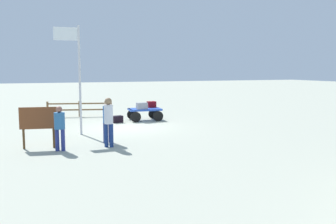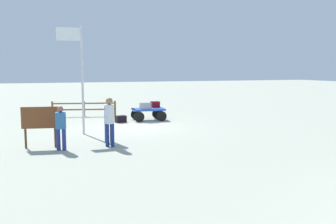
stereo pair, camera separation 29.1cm
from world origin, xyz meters
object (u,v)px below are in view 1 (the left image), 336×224
(worker_trailing, at_px, (109,118))
(signboard, at_px, (38,121))
(luggage_cart, at_px, (144,112))
(worker_supervisor, at_px, (60,125))
(suitcase_navy, at_px, (142,106))
(flagpole, at_px, (76,69))
(suitcase_tan, at_px, (151,104))
(worker_lead, at_px, (107,118))
(suitcase_olive, at_px, (117,119))

(worker_trailing, bearing_deg, signboard, -15.72)
(luggage_cart, relative_size, worker_supervisor, 1.21)
(luggage_cart, relative_size, suitcase_navy, 3.18)
(suitcase_navy, bearing_deg, signboard, 43.72)
(flagpole, distance_m, signboard, 3.40)
(worker_supervisor, xyz_separation_m, signboard, (0.67, -0.68, 0.08))
(luggage_cart, distance_m, suitcase_tan, 0.80)
(worker_trailing, bearing_deg, worker_lead, -98.93)
(luggage_cart, height_order, flagpole, flagpole)
(worker_supervisor, bearing_deg, suitcase_tan, -130.17)
(suitcase_olive, relative_size, worker_lead, 0.37)
(suitcase_navy, distance_m, flagpole, 5.17)
(luggage_cart, xyz_separation_m, suitcase_tan, (-0.56, -0.44, 0.37))
(luggage_cart, relative_size, suitcase_tan, 3.93)
(suitcase_tan, relative_size, worker_lead, 0.29)
(suitcase_tan, bearing_deg, signboard, 43.45)
(suitcase_olive, height_order, signboard, signboard)
(worker_supervisor, bearing_deg, flagpole, -108.39)
(suitcase_tan, height_order, signboard, signboard)
(suitcase_olive, xyz_separation_m, worker_supervisor, (3.41, 5.88, 0.74))
(worker_trailing, xyz_separation_m, flagpole, (0.71, -3.00, 1.77))
(signboard, bearing_deg, worker_supervisor, 134.48)
(luggage_cart, bearing_deg, worker_lead, 59.24)
(flagpole, bearing_deg, luggage_cart, -141.87)
(suitcase_olive, relative_size, worker_trailing, 0.34)
(flagpole, bearing_deg, worker_lead, 111.09)
(suitcase_navy, relative_size, worker_trailing, 0.33)
(worker_trailing, relative_size, flagpole, 0.39)
(flagpole, bearing_deg, suitcase_olive, -130.06)
(suitcase_navy, bearing_deg, suitcase_tan, -138.48)
(worker_trailing, bearing_deg, suitcase_tan, -120.36)
(suitcase_navy, height_order, suitcase_olive, suitcase_navy)
(suitcase_navy, distance_m, signboard, 7.56)
(suitcase_tan, bearing_deg, suitcase_navy, 41.52)
(flagpole, bearing_deg, suitcase_tan, -141.86)
(luggage_cart, height_order, suitcase_tan, suitcase_tan)
(suitcase_tan, height_order, worker_trailing, worker_trailing)
(luggage_cart, relative_size, flagpole, 0.41)
(suitcase_olive, bearing_deg, suitcase_tan, -161.46)
(suitcase_tan, distance_m, flagpole, 6.14)
(luggage_cart, height_order, worker_supervisor, worker_supervisor)
(suitcase_tan, distance_m, signboard, 8.60)
(suitcase_navy, relative_size, suitcase_tan, 1.23)
(luggage_cart, distance_m, worker_lead, 6.22)
(suitcase_olive, distance_m, flagpole, 4.58)
(worker_supervisor, bearing_deg, worker_trailing, -179.55)
(suitcase_navy, bearing_deg, worker_supervisor, 50.96)
(suitcase_tan, xyz_separation_m, signboard, (6.24, 5.92, 0.17))
(luggage_cart, distance_m, flagpole, 5.62)
(suitcase_olive, relative_size, worker_supervisor, 0.40)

